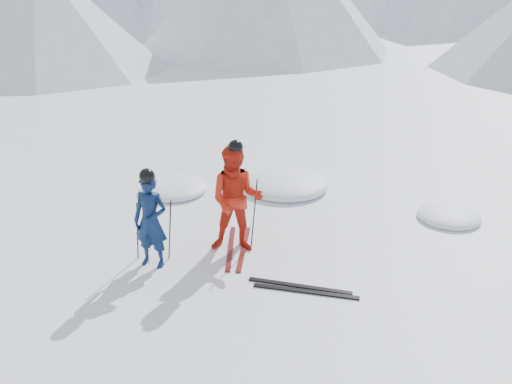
# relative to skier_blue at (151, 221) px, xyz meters

# --- Properties ---
(ground) EXTENTS (160.00, 160.00, 0.00)m
(ground) POSITION_rel_skier_blue_xyz_m (3.42, 0.33, -0.83)
(ground) COLOR white
(ground) RESTS_ON ground
(skier_blue) EXTENTS (0.68, 0.52, 1.67)m
(skier_blue) POSITION_rel_skier_blue_xyz_m (0.00, 0.00, 0.00)
(skier_blue) COLOR #0B1D43
(skier_blue) RESTS_ON ground
(skier_red) EXTENTS (1.00, 0.80, 1.98)m
(skier_red) POSITION_rel_skier_blue_xyz_m (1.36, 0.71, 0.16)
(skier_red) COLOR red
(skier_red) RESTS_ON ground
(pole_blue_left) EXTENTS (0.11, 0.08, 1.11)m
(pole_blue_left) POSITION_rel_skier_blue_xyz_m (-0.30, 0.15, -0.28)
(pole_blue_left) COLOR black
(pole_blue_left) RESTS_ON ground
(pole_blue_right) EXTENTS (0.11, 0.07, 1.11)m
(pole_blue_right) POSITION_rel_skier_blue_xyz_m (0.25, 0.25, -0.28)
(pole_blue_right) COLOR black
(pole_blue_right) RESTS_ON ground
(pole_red_left) EXTENTS (0.13, 0.10, 1.32)m
(pole_red_left) POSITION_rel_skier_blue_xyz_m (1.06, 0.96, -0.17)
(pole_red_left) COLOR black
(pole_red_left) RESTS_ON ground
(pole_red_right) EXTENTS (0.13, 0.09, 1.32)m
(pole_red_right) POSITION_rel_skier_blue_xyz_m (1.66, 0.86, -0.17)
(pole_red_right) COLOR black
(pole_red_right) RESTS_ON ground
(ski_worn_left) EXTENTS (0.24, 1.70, 0.03)m
(ski_worn_left) POSITION_rel_skier_blue_xyz_m (1.24, 0.71, -0.82)
(ski_worn_left) COLOR black
(ski_worn_left) RESTS_ON ground
(ski_worn_right) EXTENTS (0.12, 1.70, 0.03)m
(ski_worn_right) POSITION_rel_skier_blue_xyz_m (1.48, 0.71, -0.82)
(ski_worn_right) COLOR black
(ski_worn_right) RESTS_ON ground
(ski_loose_a) EXTENTS (1.69, 0.36, 0.03)m
(ski_loose_a) POSITION_rel_skier_blue_xyz_m (2.55, -0.46, -0.82)
(ski_loose_a) COLOR black
(ski_loose_a) RESTS_ON ground
(ski_loose_b) EXTENTS (1.70, 0.30, 0.03)m
(ski_loose_b) POSITION_rel_skier_blue_xyz_m (2.65, -0.61, -0.82)
(ski_loose_b) COLOR black
(ski_loose_b) RESTS_ON ground
(snow_lumps) EXTENTS (9.25, 5.65, 0.44)m
(snow_lumps) POSITION_rel_skier_blue_xyz_m (2.65, 2.96, -0.83)
(snow_lumps) COLOR white
(snow_lumps) RESTS_ON ground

